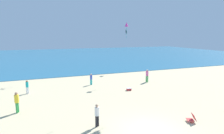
% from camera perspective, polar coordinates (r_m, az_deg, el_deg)
% --- Properties ---
extents(ground_plane, '(120.00, 120.00, 0.00)m').
position_cam_1_polar(ground_plane, '(21.66, -2.77, -6.83)').
color(ground_plane, '#C6B58C').
extents(ocean_water, '(120.00, 60.00, 0.05)m').
position_cam_1_polar(ocean_water, '(58.73, -14.29, 3.25)').
color(ocean_water, '#236084').
rests_on(ocean_water, ground_plane).
extents(beach_chair_mid_beach, '(0.76, 0.74, 0.61)m').
position_cam_1_polar(beach_chair_mid_beach, '(15.07, 22.79, -13.93)').
color(beach_chair_mid_beach, '#D13D3D').
rests_on(beach_chair_mid_beach, ground_plane).
extents(cooler_box, '(0.56, 0.39, 0.26)m').
position_cam_1_polar(cooler_box, '(21.47, 5.08, -6.63)').
color(cooler_box, red).
rests_on(cooler_box, ground_plane).
extents(person_0, '(0.34, 0.34, 1.40)m').
position_cam_1_polar(person_0, '(23.73, -6.26, -3.41)').
color(person_0, '#19ADB2').
rests_on(person_0, ground_plane).
extents(person_1, '(0.43, 0.43, 1.58)m').
position_cam_1_polar(person_1, '(13.12, -4.49, -13.73)').
color(person_1, black).
rests_on(person_1, ground_plane).
extents(person_2, '(0.47, 0.47, 1.69)m').
position_cam_1_polar(person_2, '(25.33, 10.44, -2.31)').
color(person_2, green).
rests_on(person_2, ground_plane).
extents(person_4, '(0.39, 0.39, 1.42)m').
position_cam_1_polar(person_4, '(21.93, -24.01, -5.23)').
color(person_4, white).
rests_on(person_4, ground_plane).
extents(person_7, '(0.44, 0.44, 1.68)m').
position_cam_1_polar(person_7, '(16.96, -26.57, -9.06)').
color(person_7, green).
rests_on(person_7, ground_plane).
extents(kite_black, '(0.20, 0.76, 1.52)m').
position_cam_1_polar(kite_black, '(33.06, 4.26, 10.38)').
color(kite_black, black).
extents(kite_magenta, '(0.67, 0.67, 1.69)m').
position_cam_1_polar(kite_magenta, '(25.56, 4.37, 12.55)').
color(kite_magenta, '#DB3DA8').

